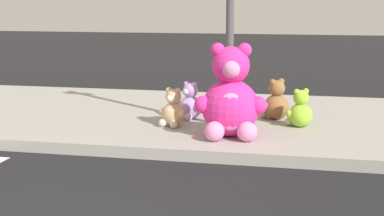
{
  "coord_description": "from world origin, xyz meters",
  "views": [
    {
      "loc": [
        2.21,
        -3.54,
        1.91
      ],
      "look_at": [
        0.64,
        3.6,
        0.55
      ],
      "focal_mm": 54.1,
      "sensor_mm": 36.0,
      "label": 1
    }
  ],
  "objects_px": {
    "plush_red": "(227,100)",
    "plush_brown": "(276,103)",
    "sign_pole": "(230,5)",
    "plush_lime": "(300,111)",
    "plush_pink_large": "(231,100)",
    "plush_lavender": "(190,104)",
    "plush_tan": "(173,111)"
  },
  "relations": [
    {
      "from": "plush_lime",
      "to": "plush_tan",
      "type": "bearing_deg",
      "value": -168.72
    },
    {
      "from": "plush_brown",
      "to": "plush_lavender",
      "type": "bearing_deg",
      "value": -167.77
    },
    {
      "from": "plush_lavender",
      "to": "plush_lime",
      "type": "height_order",
      "value": "plush_lavender"
    },
    {
      "from": "plush_red",
      "to": "plush_lime",
      "type": "bearing_deg",
      "value": -27.68
    },
    {
      "from": "sign_pole",
      "to": "plush_lavender",
      "type": "xyz_separation_m",
      "value": [
        -0.66,
        0.41,
        -1.47
      ]
    },
    {
      "from": "plush_lime",
      "to": "plush_pink_large",
      "type": "bearing_deg",
      "value": -137.18
    },
    {
      "from": "plush_brown",
      "to": "plush_tan",
      "type": "height_order",
      "value": "plush_brown"
    },
    {
      "from": "plush_lavender",
      "to": "plush_brown",
      "type": "distance_m",
      "value": 1.29
    },
    {
      "from": "plush_lavender",
      "to": "plush_lime",
      "type": "distance_m",
      "value": 1.65
    },
    {
      "from": "plush_tan",
      "to": "plush_red",
      "type": "bearing_deg",
      "value": 56.58
    },
    {
      "from": "sign_pole",
      "to": "plush_red",
      "type": "bearing_deg",
      "value": 100.86
    },
    {
      "from": "plush_red",
      "to": "plush_brown",
      "type": "xyz_separation_m",
      "value": [
        0.76,
        -0.13,
        0.01
      ]
    },
    {
      "from": "plush_lavender",
      "to": "plush_lime",
      "type": "relative_size",
      "value": 1.04
    },
    {
      "from": "sign_pole",
      "to": "plush_tan",
      "type": "height_order",
      "value": "sign_pole"
    },
    {
      "from": "plush_lime",
      "to": "sign_pole",
      "type": "bearing_deg",
      "value": -167.27
    },
    {
      "from": "plush_pink_large",
      "to": "plush_brown",
      "type": "distance_m",
      "value": 1.39
    },
    {
      "from": "plush_pink_large",
      "to": "plush_lime",
      "type": "xyz_separation_m",
      "value": [
        0.87,
        0.81,
        -0.27
      ]
    },
    {
      "from": "plush_brown",
      "to": "plush_lime",
      "type": "relative_size",
      "value": 1.13
    },
    {
      "from": "sign_pole",
      "to": "plush_tan",
      "type": "relative_size",
      "value": 5.81
    },
    {
      "from": "plush_lavender",
      "to": "plush_tan",
      "type": "distance_m",
      "value": 0.56
    },
    {
      "from": "plush_tan",
      "to": "plush_lime",
      "type": "distance_m",
      "value": 1.8
    },
    {
      "from": "plush_tan",
      "to": "plush_lavender",
      "type": "bearing_deg",
      "value": 77.29
    },
    {
      "from": "sign_pole",
      "to": "plush_red",
      "type": "xyz_separation_m",
      "value": [
        -0.16,
        0.82,
        -1.46
      ]
    },
    {
      "from": "plush_red",
      "to": "plush_tan",
      "type": "bearing_deg",
      "value": -123.42
    },
    {
      "from": "plush_pink_large",
      "to": "plush_lavender",
      "type": "relative_size",
      "value": 2.15
    },
    {
      "from": "sign_pole",
      "to": "plush_tan",
      "type": "distance_m",
      "value": 1.68
    },
    {
      "from": "plush_red",
      "to": "plush_brown",
      "type": "height_order",
      "value": "plush_brown"
    },
    {
      "from": "sign_pole",
      "to": "plush_lime",
      "type": "relative_size",
      "value": 5.85
    },
    {
      "from": "sign_pole",
      "to": "plush_tan",
      "type": "bearing_deg",
      "value": -170.56
    },
    {
      "from": "plush_lavender",
      "to": "plush_brown",
      "type": "height_order",
      "value": "plush_brown"
    },
    {
      "from": "plush_brown",
      "to": "plush_red",
      "type": "bearing_deg",
      "value": 170.22
    },
    {
      "from": "plush_lavender",
      "to": "plush_red",
      "type": "relative_size",
      "value": 0.95
    }
  ]
}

